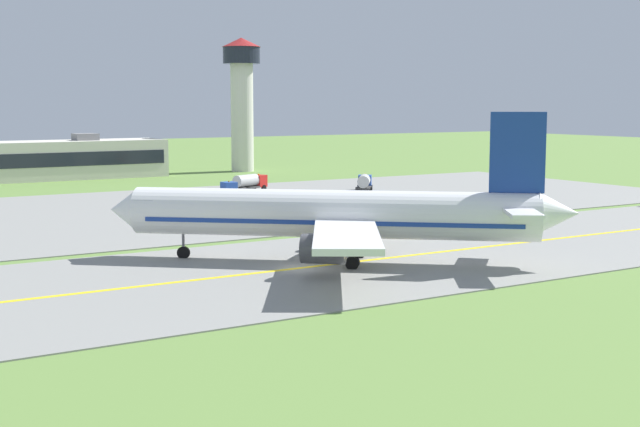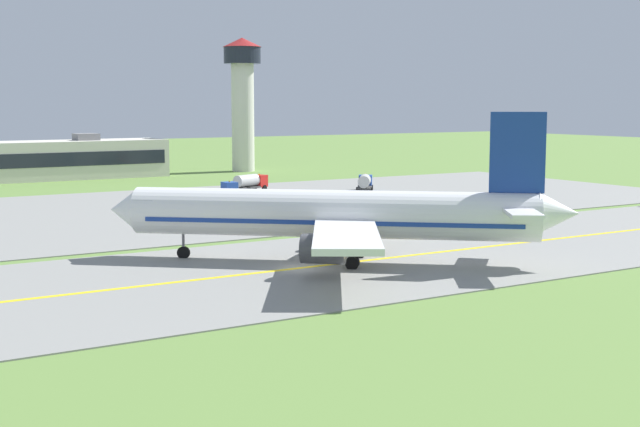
{
  "view_description": "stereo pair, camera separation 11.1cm",
  "coord_description": "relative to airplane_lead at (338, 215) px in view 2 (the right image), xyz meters",
  "views": [
    {
      "loc": [
        -35.03,
        -60.05,
        13.42
      ],
      "look_at": [
        3.76,
        2.93,
        4.0
      ],
      "focal_mm": 48.95,
      "sensor_mm": 36.0,
      "label": 1
    },
    {
      "loc": [
        -34.94,
        -60.11,
        13.42
      ],
      "look_at": [
        3.76,
        2.93,
        4.0
      ],
      "focal_mm": 48.95,
      "sensor_mm": 36.0,
      "label": 2
    }
  ],
  "objects": [
    {
      "name": "service_truck_catering",
      "position": [
        12.45,
        49.48,
        -2.95
      ],
      "size": [
        6.41,
        2.41,
        2.59
      ],
      "color": "#264CA5",
      "rests_on": "ground"
    },
    {
      "name": "terminal_building",
      "position": [
        -2.0,
        94.8,
        -0.73
      ],
      "size": [
        45.95,
        9.99,
        7.94
      ],
      "color": "beige",
      "rests_on": "ground"
    },
    {
      "name": "control_tower",
      "position": [
        37.83,
        93.44,
        11.55
      ],
      "size": [
        7.6,
        7.6,
        25.94
      ],
      "color": "silver",
      "rests_on": "ground"
    },
    {
      "name": "taxiway_centreline",
      "position": [
        -4.13,
        -0.62,
        -4.03
      ],
      "size": [
        220.0,
        0.6,
        0.01
      ],
      "primitive_type": "cube",
      "color": "yellow",
      "rests_on": "taxiway_strip"
    },
    {
      "name": "service_truck_baggage",
      "position": [
        20.85,
        57.06,
        -2.6
      ],
      "size": [
        6.33,
        4.19,
        2.65
      ],
      "color": "red",
      "rests_on": "ground"
    },
    {
      "name": "service_truck_fuel",
      "position": [
        35.39,
        47.61,
        -2.6
      ],
      "size": [
        5.28,
        6.01,
        2.65
      ],
      "color": "#264CA5",
      "rests_on": "ground"
    },
    {
      "name": "apron_pad",
      "position": [
        5.87,
        41.38,
        -4.08
      ],
      "size": [
        140.0,
        52.0,
        0.1
      ],
      "primitive_type": "cube",
      "color": "gray",
      "rests_on": "ground"
    },
    {
      "name": "airplane_lead",
      "position": [
        0.0,
        0.0,
        0.0
      ],
      "size": [
        32.77,
        29.59,
        12.7
      ],
      "color": "white",
      "rests_on": "ground"
    },
    {
      "name": "taxiway_strip",
      "position": [
        -4.13,
        -0.62,
        -4.08
      ],
      "size": [
        240.0,
        28.0,
        0.1
      ],
      "primitive_type": "cube",
      "color": "gray",
      "rests_on": "ground"
    },
    {
      "name": "ground_plane",
      "position": [
        -4.13,
        -0.62,
        -4.13
      ],
      "size": [
        500.0,
        500.0,
        0.0
      ],
      "primitive_type": "plane",
      "color": "olive"
    }
  ]
}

